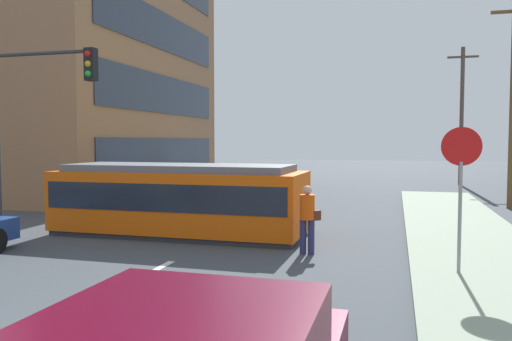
# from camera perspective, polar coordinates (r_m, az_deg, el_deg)

# --- Properties ---
(ground_plane) EXTENTS (120.00, 120.00, 0.00)m
(ground_plane) POSITION_cam_1_polar(r_m,az_deg,el_deg) (14.44, -4.72, -7.63)
(ground_plane) COLOR #40464D
(sidewalk_curb_right) EXTENTS (3.20, 36.00, 0.14)m
(sidewalk_curb_right) POSITION_cam_1_polar(r_m,az_deg,el_deg) (9.87, 26.64, -12.75)
(sidewalk_curb_right) COLOR gray
(sidewalk_curb_right) RESTS_ON ground
(lane_stripe_2) EXTENTS (0.16, 2.40, 0.01)m
(lane_stripe_2) POSITION_cam_1_polar(r_m,az_deg,el_deg) (10.86, -12.13, -11.36)
(lane_stripe_2) COLOR silver
(lane_stripe_2) RESTS_ON ground
(lane_stripe_3) EXTENTS (0.16, 2.40, 0.01)m
(lane_stripe_3) POSITION_cam_1_polar(r_m,az_deg,el_deg) (20.45, 1.43, -4.36)
(lane_stripe_3) COLOR silver
(lane_stripe_3) RESTS_ON ground
(lane_stripe_4) EXTENTS (0.16, 2.40, 0.01)m
(lane_stripe_4) POSITION_cam_1_polar(r_m,az_deg,el_deg) (26.27, 4.59, -2.65)
(lane_stripe_4) COLOR silver
(lane_stripe_4) RESTS_ON ground
(corner_building) EXTENTS (16.57, 15.00, 16.00)m
(corner_building) POSITION_cam_1_polar(r_m,az_deg,el_deg) (31.66, -24.22, 12.61)
(corner_building) COLOR #9A6C48
(corner_building) RESTS_ON ground
(streetcar_tram) EXTENTS (7.34, 2.60, 2.06)m
(streetcar_tram) POSITION_cam_1_polar(r_m,az_deg,el_deg) (15.06, -8.60, -3.10)
(streetcar_tram) COLOR #E1540A
(streetcar_tram) RESTS_ON ground
(city_bus) EXTENTS (2.71, 5.32, 1.76)m
(city_bus) POSITION_cam_1_polar(r_m,az_deg,el_deg) (19.83, -3.48, -1.69)
(city_bus) COLOR gold
(city_bus) RESTS_ON ground
(pedestrian_crossing) EXTENTS (0.51, 0.36, 1.67)m
(pedestrian_crossing) POSITION_cam_1_polar(r_m,az_deg,el_deg) (12.39, 5.79, -5.04)
(pedestrian_crossing) COLOR navy
(pedestrian_crossing) RESTS_ON ground
(parked_sedan_far) EXTENTS (2.11, 4.37, 1.19)m
(parked_sedan_far) POSITION_cam_1_polar(r_m,az_deg,el_deg) (20.24, -13.41, -2.76)
(parked_sedan_far) COLOR silver
(parked_sedan_far) RESTS_ON ground
(parked_sedan_furthest) EXTENTS (2.11, 4.11, 1.19)m
(parked_sedan_furthest) POSITION_cam_1_polar(r_m,az_deg,el_deg) (25.68, -7.15, -1.42)
(parked_sedan_furthest) COLOR silver
(parked_sedan_furthest) RESTS_ON ground
(stop_sign) EXTENTS (0.76, 0.07, 2.88)m
(stop_sign) POSITION_cam_1_polar(r_m,az_deg,el_deg) (10.76, 21.97, 0.15)
(stop_sign) COLOR gray
(stop_sign) RESTS_ON sidewalk_curb_right
(traffic_light_mast) EXTENTS (3.18, 0.33, 5.26)m
(traffic_light_mast) POSITION_cam_1_polar(r_m,az_deg,el_deg) (14.95, -23.56, 6.72)
(traffic_light_mast) COLOR #333333
(traffic_light_mast) RESTS_ON ground
(utility_pole_far) EXTENTS (1.80, 0.24, 8.46)m
(utility_pole_far) POSITION_cam_1_polar(r_m,az_deg,el_deg) (33.91, 22.04, 5.93)
(utility_pole_far) COLOR brown
(utility_pole_far) RESTS_ON ground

